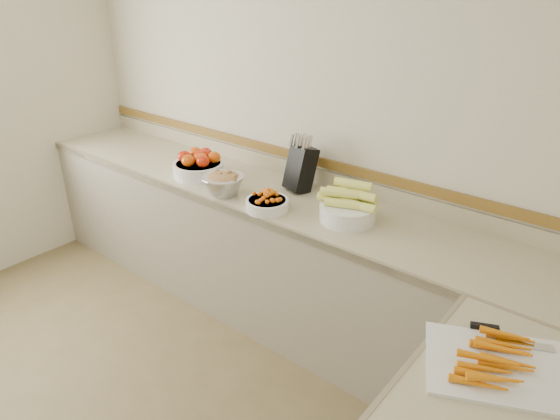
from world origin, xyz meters
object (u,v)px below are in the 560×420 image
Objects in this scene: corn_bowl at (348,207)px; rhubarb_bowl at (223,183)px; cherry_tomato_bowl at (267,203)px; knife_block at (301,167)px; cutting_board at (498,363)px; tomato_bowl at (199,165)px.

rhubarb_bowl is at bearing -167.10° from corn_bowl.
rhubarb_bowl is (-0.35, -0.00, 0.03)m from cherry_tomato_bowl.
rhubarb_bowl is at bearing -131.44° from knife_block.
cutting_board is at bearing -32.47° from corn_bowl.
cherry_tomato_bowl is at bearing 0.07° from rhubarb_bowl.
cutting_board is (1.45, -0.47, -0.03)m from cherry_tomato_bowl.
tomato_bowl is at bearing -177.31° from corn_bowl.
rhubarb_bowl reaches higher than cherry_tomato_bowl.
cherry_tomato_bowl is 0.43× the size of cutting_board.
cutting_board is at bearing -29.27° from knife_block.
corn_bowl is (1.14, 0.05, 0.00)m from tomato_bowl.
rhubarb_bowl is at bearing -179.93° from cherry_tomato_bowl.
cherry_tomato_bowl is 1.53m from cutting_board.
knife_block is at bearing 150.73° from cutting_board.
knife_block is 0.50m from corn_bowl.
tomato_bowl is 0.58× the size of cutting_board.
corn_bowl is 0.80m from rhubarb_bowl.
tomato_bowl is 0.98× the size of corn_bowl.
cherry_tomato_bowl is at bearing 162.02° from cutting_board.
cherry_tomato_bowl is at bearing -84.70° from knife_block.
cutting_board is at bearing -14.62° from rhubarb_bowl.
corn_bowl is (0.43, 0.18, 0.03)m from cherry_tomato_bowl.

